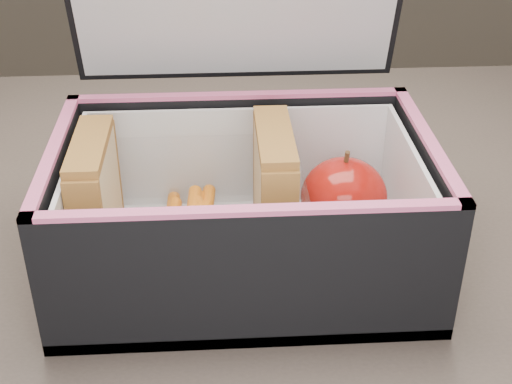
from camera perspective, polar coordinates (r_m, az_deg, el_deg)
kitchen_table at (r=0.68m, az=3.99°, el=-10.20°), size 1.20×0.80×0.75m
lunch_bag at (r=0.56m, az=-0.99°, el=-0.48°), size 0.29×0.25×0.29m
plastic_tub at (r=0.56m, az=-5.56°, el=-1.87°), size 0.18×0.13×0.07m
sandwich_left at (r=0.56m, az=-12.66°, el=-0.65°), size 0.03×0.09×0.10m
sandwich_right at (r=0.55m, az=1.45°, el=-0.06°), size 0.03×0.10×0.11m
carrot_sticks at (r=0.57m, az=-5.42°, el=-3.16°), size 0.05×0.14×0.03m
paper_napkin at (r=0.60m, az=7.25°, el=-3.42°), size 0.10×0.10×0.01m
red_apple at (r=0.58m, az=7.04°, el=-0.40°), size 0.08×0.08×0.07m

